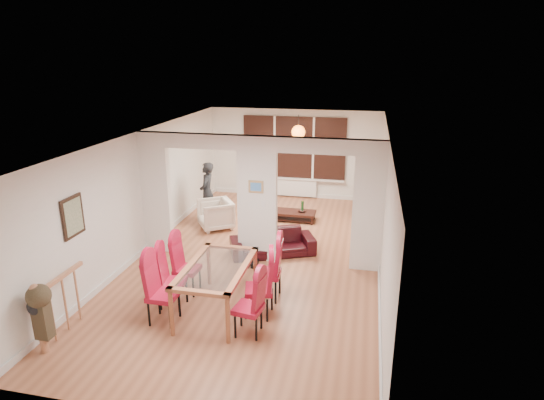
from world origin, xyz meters
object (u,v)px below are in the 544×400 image
(dining_chair_rb, at_px, (259,285))
(bottle, at_px, (302,206))
(armchair, at_px, (216,214))
(person, at_px, (207,192))
(dining_table, at_px, (217,288))
(television, at_px, (360,203))
(dining_chair_lb, at_px, (172,279))
(dining_chair_rc, at_px, (268,269))
(dining_chair_ra, at_px, (248,304))
(dining_chair_la, at_px, (163,291))
(coffee_table, at_px, (295,216))
(bowl, at_px, (302,211))
(sofa, at_px, (273,243))
(dining_chair_lc, at_px, (187,266))

(dining_chair_rb, bearing_deg, bottle, 76.14)
(armchair, height_order, person, person)
(dining_table, height_order, television, dining_table)
(dining_chair_lb, relative_size, dining_chair_rc, 0.93)
(dining_chair_lb, xyz_separation_m, bottle, (1.50, 4.65, -0.13))
(armchair, xyz_separation_m, television, (3.42, 1.97, -0.10))
(dining_chair_rb, height_order, armchair, dining_chair_rb)
(television, bearing_deg, dining_table, 173.96)
(dining_chair_ra, bearing_deg, television, 85.50)
(person, bearing_deg, dining_chair_la, 6.52)
(dining_chair_rb, xyz_separation_m, coffee_table, (-0.16, 4.51, -0.42))
(bowl, bearing_deg, dining_chair_la, -106.07)
(dining_chair_ra, distance_m, television, 6.26)
(dining_chair_rc, height_order, sofa, dining_chair_rc)
(dining_table, relative_size, bowl, 8.81)
(bowl, bearing_deg, dining_chair_rc, -90.03)
(armchair, xyz_separation_m, bottle, (1.99, 1.04, 0.02))
(dining_chair_ra, bearing_deg, dining_chair_rc, 96.79)
(dining_chair_lb, distance_m, bottle, 4.89)
(dining_chair_la, bearing_deg, dining_chair_lb, 96.44)
(person, distance_m, coffee_table, 2.31)
(coffee_table, bearing_deg, dining_chair_rc, -87.43)
(dining_chair_la, relative_size, armchair, 1.40)
(dining_table, height_order, armchair, dining_table)
(dining_chair_la, distance_m, television, 6.70)
(sofa, distance_m, coffee_table, 2.14)
(bottle, bearing_deg, dining_chair_rc, -90.13)
(sofa, xyz_separation_m, person, (-2.04, 1.63, 0.51))
(armchair, relative_size, coffee_table, 0.74)
(coffee_table, xyz_separation_m, bottle, (0.19, 0.09, 0.26))
(dining_chair_lb, bearing_deg, dining_chair_rb, -6.03)
(dining_chair_lb, distance_m, sofa, 2.72)
(dining_chair_la, xyz_separation_m, dining_chair_rb, (1.43, 0.51, -0.00))
(armchair, height_order, bowl, armchair)
(television, height_order, coffee_table, television)
(dining_chair_rb, xyz_separation_m, sofa, (-0.28, 2.38, -0.29))
(bottle, bearing_deg, dining_chair_ra, -90.63)
(television, bearing_deg, coffee_table, 137.48)
(coffee_table, bearing_deg, dining_chair_lb, -106.12)
(dining_chair_lb, distance_m, bowl, 4.81)
(dining_chair_rb, distance_m, television, 5.73)
(dining_chair_la, distance_m, bottle, 5.33)
(dining_chair_lb, xyz_separation_m, television, (2.93, 5.58, -0.26))
(dining_chair_lc, bearing_deg, bowl, 72.91)
(person, relative_size, bowl, 7.74)
(coffee_table, distance_m, bowl, 0.23)
(dining_chair_lc, distance_m, armchair, 3.15)
(coffee_table, bearing_deg, bottle, 26.73)
(television, bearing_deg, dining_chair_la, 169.69)
(dining_chair_lb, distance_m, coffee_table, 4.76)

